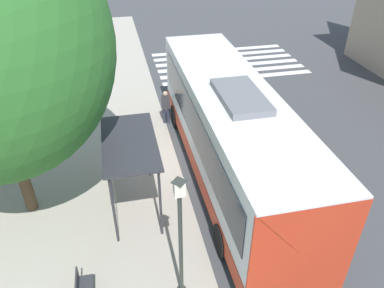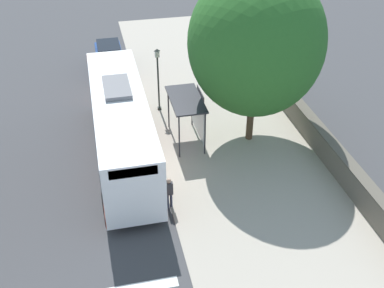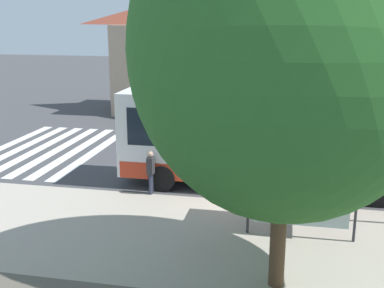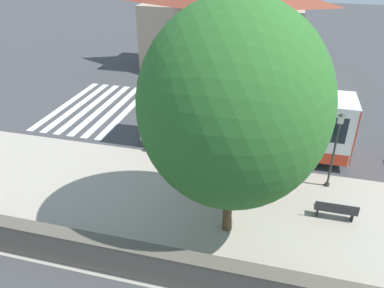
% 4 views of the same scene
% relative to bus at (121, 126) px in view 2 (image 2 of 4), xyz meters
% --- Properties ---
extents(ground_plane, '(120.00, 120.00, 0.00)m').
position_rel_bus_xyz_m(ground_plane, '(-1.65, 1.31, -1.97)').
color(ground_plane, '#424244').
rests_on(ground_plane, ground).
extents(sidewalk_plaza, '(9.00, 44.00, 0.02)m').
position_rel_bus_xyz_m(sidewalk_plaza, '(-6.15, 1.31, -1.96)').
color(sidewalk_plaza, '#ADA393').
rests_on(sidewalk_plaza, ground).
extents(stone_wall, '(0.60, 20.00, 1.39)m').
position_rel_bus_xyz_m(stone_wall, '(-10.20, 1.31, -1.26)').
color(stone_wall, '#6B6356').
rests_on(stone_wall, ground).
extents(bus, '(2.73, 11.44, 3.81)m').
position_rel_bus_xyz_m(bus, '(0.00, 0.00, 0.00)').
color(bus, white).
rests_on(bus, ground).
extents(bus_shelter, '(1.66, 3.34, 2.60)m').
position_rel_bus_xyz_m(bus_shelter, '(-3.68, -0.92, 0.18)').
color(bus_shelter, '#2D2D33').
rests_on(bus_shelter, ground).
extents(pedestrian, '(0.34, 0.22, 1.62)m').
position_rel_bus_xyz_m(pedestrian, '(-1.61, 4.33, -1.02)').
color(pedestrian, '#2D3347').
rests_on(pedestrian, ground).
extents(bench, '(0.40, 1.80, 0.88)m').
position_rel_bus_xyz_m(bench, '(-5.14, -4.78, -1.49)').
color(bench, '#333338').
rests_on(bench, ground).
extents(street_lamp_near, '(0.28, 0.28, 3.95)m').
position_rel_bus_xyz_m(street_lamp_near, '(-2.64, -4.61, 0.39)').
color(street_lamp_near, '#2D332D').
rests_on(street_lamp_near, ground).
extents(shade_tree, '(6.81, 6.81, 9.37)m').
position_rel_bus_xyz_m(shade_tree, '(-6.95, -0.34, 3.65)').
color(shade_tree, brown).
rests_on(shade_tree, ground).
extents(parked_car_behind_bus, '(1.92, 4.43, 1.90)m').
position_rel_bus_xyz_m(parked_car_behind_bus, '(-0.20, -10.91, -1.04)').
color(parked_car_behind_bus, navy).
rests_on(parked_car_behind_bus, ground).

